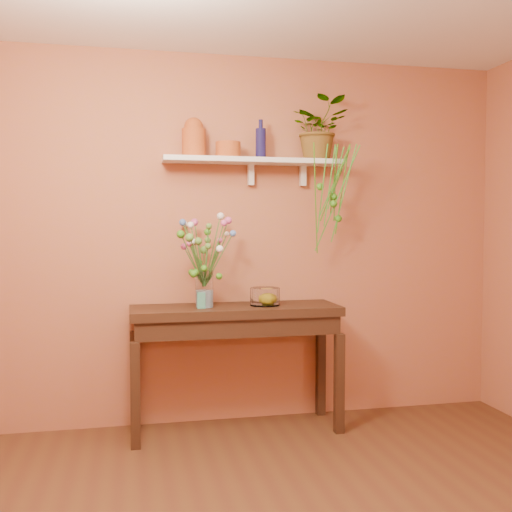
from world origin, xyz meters
name	(u,v)px	position (x,y,z in m)	size (l,w,h in m)	color
room	(334,251)	(0.00, 0.00, 1.35)	(4.04, 4.04, 2.70)	#533119
sideboard	(236,324)	(-0.11, 1.74, 0.76)	(1.46, 0.47, 0.89)	#361C12
wall_shelf	(255,162)	(0.06, 1.87, 1.92)	(1.30, 0.24, 0.19)	white
terracotta_jug	(194,138)	(-0.38, 1.88, 2.07)	(0.18, 0.18, 0.28)	#AD4A21
terracotta_pot	(228,150)	(-0.14, 1.85, 1.99)	(0.18, 0.18, 0.11)	#AD4A21
blue_bottle	(261,143)	(0.10, 1.85, 2.05)	(0.10, 0.10, 0.28)	#171546
spider_plant	(319,129)	(0.55, 1.88, 2.16)	(0.41, 0.35, 0.45)	#3A8319
plant_fronds	(332,195)	(0.60, 1.72, 1.67)	(0.37, 0.32, 0.77)	#3A8319
glass_vase	(204,292)	(-0.33, 1.73, 1.00)	(0.12, 0.12, 0.25)	white
bouquet	(203,243)	(-0.34, 1.73, 1.33)	(0.41, 0.50, 0.51)	#386B28
glass_bowl	(265,297)	(0.10, 1.73, 0.95)	(0.21, 0.21, 0.13)	white
lemon	(267,298)	(0.12, 1.75, 0.94)	(0.09, 0.09, 0.09)	yellow
carton	(201,300)	(-0.35, 1.69, 0.94)	(0.05, 0.04, 0.11)	teal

